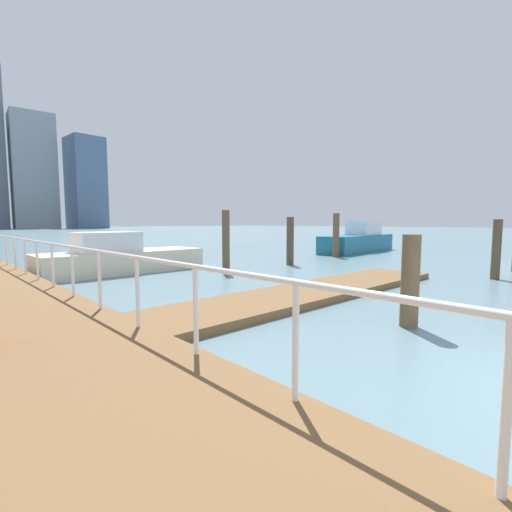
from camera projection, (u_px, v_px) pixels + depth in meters
ground_plane at (68, 261)px, 18.27m from camera, size 300.00×300.00×0.00m
floating_dock at (308, 293)px, 9.56m from camera, size 11.00×2.00×0.18m
boardwalk_railing at (99, 263)px, 6.42m from camera, size 0.06×24.63×1.08m
dock_piling_0 at (336, 235)px, 20.31m from camera, size 0.36×0.36×2.48m
dock_piling_1 at (410, 281)px, 6.69m from camera, size 0.33×0.33×1.74m
dock_piling_2 at (226, 242)px, 13.99m from camera, size 0.30×0.30×2.44m
dock_piling_3 at (496, 249)px, 12.32m from camera, size 0.29×0.29×2.07m
dock_piling_4 at (290, 241)px, 16.61m from camera, size 0.34×0.34×2.21m
moored_boat_1 at (359, 240)px, 24.02m from camera, size 7.62×2.65×2.07m
moored_boat_2 at (120, 258)px, 14.05m from camera, size 6.26×2.22×1.60m
skyline_tower_4 at (34, 172)px, 116.38m from camera, size 13.25×12.19×36.51m
skyline_tower_5 at (86, 183)px, 119.93m from camera, size 10.70×11.72×29.93m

